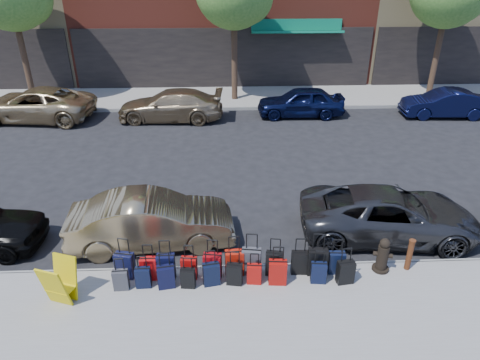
{
  "coord_description": "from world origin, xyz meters",
  "views": [
    {
      "loc": [
        -0.18,
        -12.7,
        6.73
      ],
      "look_at": [
        0.31,
        -1.5,
        0.94
      ],
      "focal_mm": 32.0,
      "sensor_mm": 36.0,
      "label": 1
    }
  ],
  "objects_px": {
    "display_rack": "(60,282)",
    "car_near_1": "(152,221)",
    "car_far_0": "(35,104)",
    "bollard": "(410,254)",
    "car_far_1": "(170,105)",
    "car_far_2": "(301,102)",
    "car_far_3": "(445,103)",
    "suitcase_front_5": "(234,263)",
    "car_near_2": "(389,214)",
    "fire_hydrant": "(383,256)"
  },
  "relations": [
    {
      "from": "bollard",
      "to": "car_far_2",
      "type": "bearing_deg",
      "value": 92.89
    },
    {
      "from": "car_far_2",
      "to": "fire_hydrant",
      "type": "bearing_deg",
      "value": 0.88
    },
    {
      "from": "car_far_1",
      "to": "car_far_2",
      "type": "bearing_deg",
      "value": 96.02
    },
    {
      "from": "display_rack",
      "to": "car_far_0",
      "type": "height_order",
      "value": "car_far_0"
    },
    {
      "from": "bollard",
      "to": "display_rack",
      "type": "bearing_deg",
      "value": -174.64
    },
    {
      "from": "suitcase_front_5",
      "to": "car_far_0",
      "type": "xyz_separation_m",
      "value": [
        -8.91,
        11.7,
        0.28
      ]
    },
    {
      "from": "fire_hydrant",
      "to": "display_rack",
      "type": "relative_size",
      "value": 0.87
    },
    {
      "from": "bollard",
      "to": "car_far_1",
      "type": "bearing_deg",
      "value": 120.53
    },
    {
      "from": "car_near_1",
      "to": "car_far_2",
      "type": "xyz_separation_m",
      "value": [
        5.64,
        10.2,
        -0.0
      ]
    },
    {
      "from": "car_far_0",
      "to": "display_rack",
      "type": "bearing_deg",
      "value": 29.4
    },
    {
      "from": "car_far_1",
      "to": "car_near_2",
      "type": "bearing_deg",
      "value": 38.24
    },
    {
      "from": "car_far_3",
      "to": "car_far_1",
      "type": "bearing_deg",
      "value": -87.05
    },
    {
      "from": "display_rack",
      "to": "car_far_0",
      "type": "distance_m",
      "value": 13.47
    },
    {
      "from": "car_far_1",
      "to": "display_rack",
      "type": "bearing_deg",
      "value": -1.86
    },
    {
      "from": "car_far_0",
      "to": "car_far_2",
      "type": "distance_m",
      "value": 12.44
    },
    {
      "from": "suitcase_front_5",
      "to": "car_far_1",
      "type": "relative_size",
      "value": 0.21
    },
    {
      "from": "fire_hydrant",
      "to": "car_near_2",
      "type": "height_order",
      "value": "car_near_2"
    },
    {
      "from": "car_near_1",
      "to": "car_far_3",
      "type": "distance_m",
      "value": 15.85
    },
    {
      "from": "suitcase_front_5",
      "to": "car_far_2",
      "type": "bearing_deg",
      "value": 68.51
    },
    {
      "from": "car_near_1",
      "to": "car_far_0",
      "type": "bearing_deg",
      "value": 28.5
    },
    {
      "from": "car_near_2",
      "to": "car_far_1",
      "type": "xyz_separation_m",
      "value": [
        -6.83,
        9.79,
        0.04
      ]
    },
    {
      "from": "fire_hydrant",
      "to": "car_far_0",
      "type": "bearing_deg",
      "value": 154.77
    },
    {
      "from": "car_near_2",
      "to": "car_far_2",
      "type": "xyz_separation_m",
      "value": [
        -0.67,
        10.08,
        0.04
      ]
    },
    {
      "from": "display_rack",
      "to": "car_far_1",
      "type": "height_order",
      "value": "car_far_1"
    },
    {
      "from": "car_far_0",
      "to": "car_far_2",
      "type": "height_order",
      "value": "car_far_0"
    },
    {
      "from": "car_near_2",
      "to": "car_far_0",
      "type": "relative_size",
      "value": 0.88
    },
    {
      "from": "car_far_0",
      "to": "car_far_3",
      "type": "height_order",
      "value": "car_far_0"
    },
    {
      "from": "fire_hydrant",
      "to": "bollard",
      "type": "bearing_deg",
      "value": 19.29
    },
    {
      "from": "bollard",
      "to": "car_far_3",
      "type": "bearing_deg",
      "value": 61.17
    },
    {
      "from": "display_rack",
      "to": "car_near_1",
      "type": "height_order",
      "value": "car_near_1"
    },
    {
      "from": "car_near_1",
      "to": "car_near_2",
      "type": "distance_m",
      "value": 6.31
    },
    {
      "from": "suitcase_front_5",
      "to": "bollard",
      "type": "height_order",
      "value": "suitcase_front_5"
    },
    {
      "from": "fire_hydrant",
      "to": "car_far_2",
      "type": "height_order",
      "value": "car_far_2"
    },
    {
      "from": "bollard",
      "to": "car_near_1",
      "type": "height_order",
      "value": "car_near_1"
    },
    {
      "from": "car_far_1",
      "to": "car_far_3",
      "type": "height_order",
      "value": "car_far_1"
    },
    {
      "from": "car_near_1",
      "to": "car_near_2",
      "type": "xyz_separation_m",
      "value": [
        6.31,
        0.12,
        -0.04
      ]
    },
    {
      "from": "car_far_2",
      "to": "car_far_1",
      "type": "bearing_deg",
      "value": -86.17
    },
    {
      "from": "car_far_2",
      "to": "car_near_2",
      "type": "bearing_deg",
      "value": 4.98
    },
    {
      "from": "suitcase_front_5",
      "to": "car_far_0",
      "type": "relative_size",
      "value": 0.19
    },
    {
      "from": "car_far_2",
      "to": "car_far_3",
      "type": "relative_size",
      "value": 1.04
    },
    {
      "from": "suitcase_front_5",
      "to": "car_far_1",
      "type": "distance_m",
      "value": 11.74
    },
    {
      "from": "display_rack",
      "to": "car_far_3",
      "type": "bearing_deg",
      "value": 59.97
    },
    {
      "from": "bollard",
      "to": "car_near_2",
      "type": "distance_m",
      "value": 1.65
    },
    {
      "from": "bollard",
      "to": "car_far_0",
      "type": "height_order",
      "value": "car_far_0"
    },
    {
      "from": "fire_hydrant",
      "to": "car_far_1",
      "type": "bearing_deg",
      "value": 136.2
    },
    {
      "from": "car_far_3",
      "to": "car_near_2",
      "type": "bearing_deg",
      "value": -28.96
    },
    {
      "from": "car_far_1",
      "to": "car_far_2",
      "type": "relative_size",
      "value": 1.18
    },
    {
      "from": "car_near_1",
      "to": "car_far_2",
      "type": "distance_m",
      "value": 11.65
    },
    {
      "from": "car_far_0",
      "to": "car_far_2",
      "type": "relative_size",
      "value": 1.31
    },
    {
      "from": "suitcase_front_5",
      "to": "car_near_2",
      "type": "height_order",
      "value": "car_near_2"
    }
  ]
}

